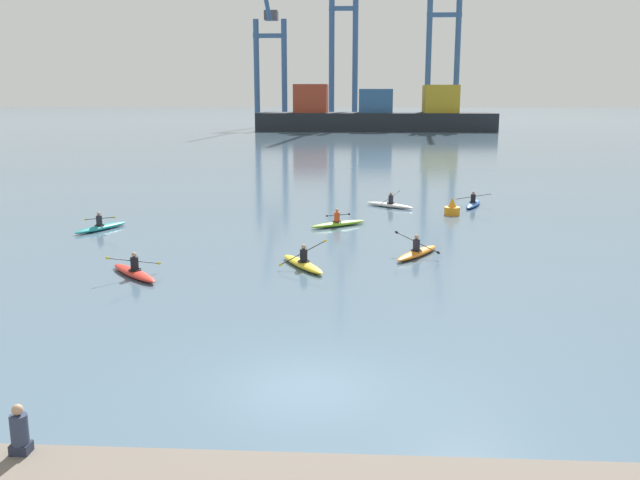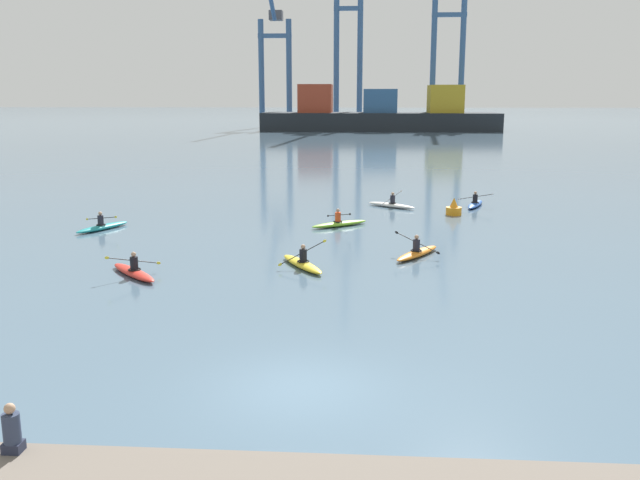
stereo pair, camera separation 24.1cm
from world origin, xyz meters
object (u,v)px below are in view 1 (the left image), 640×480
(kayak_orange, at_px, (417,252))
(gantry_crane_east_mid, at_px, (444,40))
(kayak_blue, at_px, (473,203))
(container_barge, at_px, (375,115))
(gantry_crane_west, at_px, (270,53))
(seated_onlooker, at_px, (20,432))
(kayak_red, at_px, (134,272))
(kayak_yellow, at_px, (303,263))
(kayak_white, at_px, (390,204))
(kayak_teal, at_px, (101,227))
(channel_buoy, at_px, (452,209))
(gantry_crane_west_mid, at_px, (343,33))
(kayak_lime, at_px, (338,223))

(kayak_orange, bearing_deg, gantry_crane_east_mid, 83.01)
(gantry_crane_east_mid, xyz_separation_m, kayak_blue, (-10.22, -107.11, -18.08))
(container_barge, bearing_deg, gantry_crane_west, 151.39)
(gantry_crane_east_mid, distance_m, seated_onlooker, 142.00)
(gantry_crane_east_mid, bearing_deg, kayak_red, -101.70)
(kayak_orange, height_order, seated_onlooker, seated_onlooker)
(kayak_yellow, bearing_deg, kayak_white, 74.97)
(kayak_white, relative_size, kayak_teal, 0.93)
(gantry_crane_west, relative_size, channel_buoy, 31.38)
(container_barge, relative_size, kayak_yellow, 14.24)
(kayak_red, xyz_separation_m, kayak_teal, (-4.66, 8.83, -0.00))
(channel_buoy, xyz_separation_m, kayak_red, (-13.90, -14.53, -0.19))
(gantry_crane_west_mid, bearing_deg, kayak_yellow, -89.27)
(channel_buoy, relative_size, seated_onlooker, 1.12)
(gantry_crane_west, bearing_deg, channel_buoy, -77.25)
(kayak_white, distance_m, kayak_teal, 17.15)
(channel_buoy, height_order, kayak_yellow, kayak_yellow)
(gantry_crane_east_mid, distance_m, kayak_orange, 123.10)
(kayak_blue, xyz_separation_m, kayak_orange, (-4.59, -13.76, 0.00))
(gantry_crane_west_mid, bearing_deg, gantry_crane_east_mid, -3.93)
(channel_buoy, relative_size, kayak_blue, 0.29)
(gantry_crane_west_mid, bearing_deg, kayak_lime, -88.65)
(kayak_teal, bearing_deg, kayak_red, -62.15)
(kayak_white, bearing_deg, gantry_crane_east_mid, 81.85)
(kayak_lime, relative_size, kayak_blue, 0.91)
(gantry_crane_west, xyz_separation_m, gantry_crane_east_mid, (36.73, 0.77, 2.47))
(kayak_blue, height_order, kayak_red, same)
(kayak_teal, height_order, seated_onlooker, seated_onlooker)
(kayak_red, bearing_deg, gantry_crane_west, 95.02)
(kayak_white, bearing_deg, channel_buoy, -35.49)
(gantry_crane_west_mid, bearing_deg, kayak_orange, -87.04)
(kayak_yellow, bearing_deg, gantry_crane_east_mid, 80.98)
(gantry_crane_west_mid, height_order, kayak_teal, gantry_crane_west_mid)
(kayak_orange, xyz_separation_m, kayak_red, (-11.04, -3.98, 0.00))
(gantry_crane_east_mid, bearing_deg, gantry_crane_west, -178.79)
(container_barge, relative_size, kayak_lime, 14.90)
(container_barge, relative_size, seated_onlooker, 51.61)
(kayak_orange, distance_m, kayak_teal, 16.43)
(container_barge, relative_size, gantry_crane_east_mid, 1.27)
(gantry_crane_west_mid, relative_size, gantry_crane_east_mid, 1.17)
(container_barge, relative_size, channel_buoy, 46.19)
(channel_buoy, bearing_deg, container_barge, 91.45)
(container_barge, height_order, gantry_crane_east_mid, gantry_crane_east_mid)
(kayak_red, bearing_deg, gantry_crane_east_mid, 78.30)
(gantry_crane_west, height_order, seated_onlooker, gantry_crane_west)
(gantry_crane_west_mid, xyz_separation_m, kayak_orange, (6.32, -122.32, -19.75))
(channel_buoy, height_order, kayak_lime, channel_buoy)
(channel_buoy, distance_m, kayak_teal, 19.42)
(container_barge, distance_m, kayak_red, 112.52)
(gantry_crane_west_mid, bearing_deg, seated_onlooker, -90.78)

